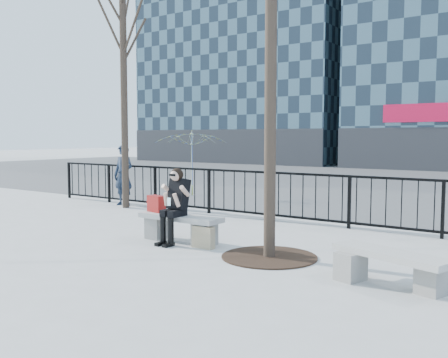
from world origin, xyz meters
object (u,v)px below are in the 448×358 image
Objects in this scene: seated_woman at (174,206)px; standing_man at (123,175)px; bench_second at (390,265)px; bench_main at (180,225)px.

standing_man is at bearing 146.02° from seated_woman.
standing_man is (-4.39, 2.96, 0.17)m from seated_woman.
seated_woman is at bearing -167.64° from bench_second.
standing_man reaches higher than seated_woman.
bench_second is 0.92× the size of standing_man.
bench_second is at bearing -27.50° from standing_man.
standing_man is (-4.39, 2.80, 0.54)m from bench_main.
bench_second is 8.97m from standing_man.
seated_woman reaches higher than bench_main.
bench_main is 0.98× the size of standing_man.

